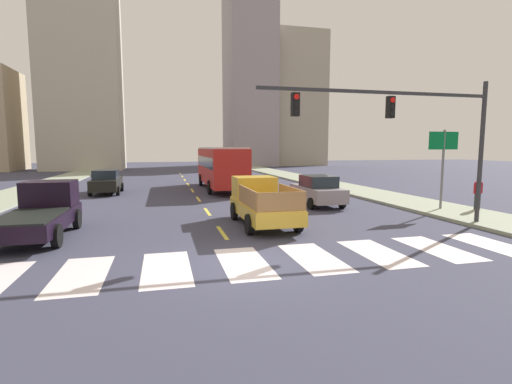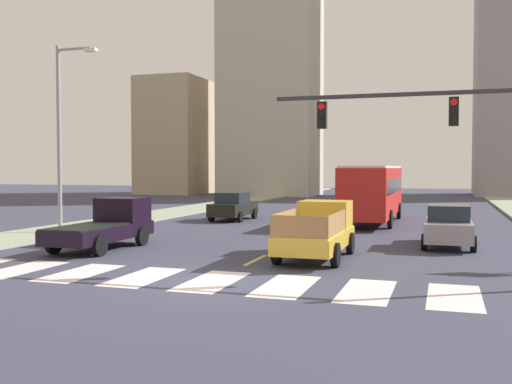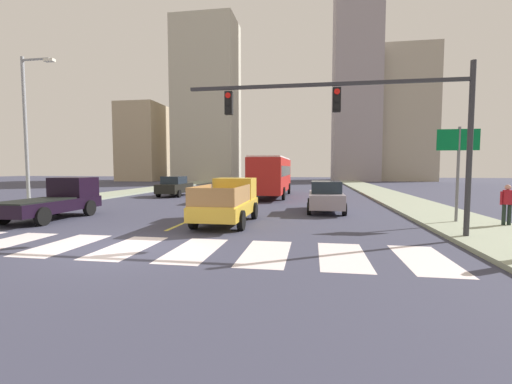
# 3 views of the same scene
# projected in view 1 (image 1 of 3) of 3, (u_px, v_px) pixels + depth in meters

# --- Properties ---
(ground_plane) EXTENTS (160.00, 160.00, 0.00)m
(ground_plane) POSITION_uv_depth(u_px,v_px,m) (244.00, 263.00, 10.89)
(ground_plane) COLOR #393B4F
(sidewalk_right) EXTENTS (3.64, 110.00, 0.15)m
(sidewalk_right) POSITION_uv_depth(u_px,v_px,m) (341.00, 187.00, 31.11)
(sidewalk_right) COLOR #949E86
(sidewalk_right) RESTS_ON ground
(sidewalk_left) EXTENTS (3.64, 110.00, 0.15)m
(sidewalk_left) POSITION_uv_depth(u_px,v_px,m) (12.00, 196.00, 25.36)
(sidewalk_left) COLOR #949E86
(sidewalk_left) RESTS_ON ground
(crosswalk_stripe_2) EXTENTS (1.30, 3.19, 0.01)m
(crosswalk_stripe_2) POSITION_uv_depth(u_px,v_px,m) (81.00, 275.00, 9.86)
(crosswalk_stripe_2) COLOR silver
(crosswalk_stripe_2) RESTS_ON ground
(crosswalk_stripe_3) EXTENTS (1.30, 3.19, 0.01)m
(crosswalk_stripe_3) POSITION_uv_depth(u_px,v_px,m) (166.00, 268.00, 10.38)
(crosswalk_stripe_3) COLOR silver
(crosswalk_stripe_3) RESTS_ON ground
(crosswalk_stripe_4) EXTENTS (1.30, 3.19, 0.01)m
(crosswalk_stripe_4) POSITION_uv_depth(u_px,v_px,m) (244.00, 263.00, 10.89)
(crosswalk_stripe_4) COLOR silver
(crosswalk_stripe_4) RESTS_ON ground
(crosswalk_stripe_5) EXTENTS (1.30, 3.19, 0.01)m
(crosswalk_stripe_5) POSITION_uv_depth(u_px,v_px,m) (314.00, 257.00, 11.41)
(crosswalk_stripe_5) COLOR silver
(crosswalk_stripe_5) RESTS_ON ground
(crosswalk_stripe_6) EXTENTS (1.30, 3.19, 0.01)m
(crosswalk_stripe_6) POSITION_uv_depth(u_px,v_px,m) (378.00, 253.00, 11.92)
(crosswalk_stripe_6) COLOR silver
(crosswalk_stripe_6) RESTS_ON ground
(crosswalk_stripe_7) EXTENTS (1.30, 3.19, 0.01)m
(crosswalk_stripe_7) POSITION_uv_depth(u_px,v_px,m) (436.00, 248.00, 12.44)
(crosswalk_stripe_7) COLOR silver
(crosswalk_stripe_7) RESTS_ON ground
(crosswalk_stripe_8) EXTENTS (1.30, 3.19, 0.01)m
(crosswalk_stripe_8) POSITION_uv_depth(u_px,v_px,m) (491.00, 244.00, 12.96)
(crosswalk_stripe_8) COLOR silver
(crosswalk_stripe_8) RESTS_ON ground
(lane_dash_0) EXTENTS (0.16, 2.40, 0.01)m
(lane_dash_0) POSITION_uv_depth(u_px,v_px,m) (222.00, 233.00, 14.75)
(lane_dash_0) COLOR #D8C745
(lane_dash_0) RESTS_ON ground
(lane_dash_1) EXTENTS (0.16, 2.40, 0.01)m
(lane_dash_1) POSITION_uv_depth(u_px,v_px,m) (207.00, 212.00, 19.57)
(lane_dash_1) COLOR #D8C745
(lane_dash_1) RESTS_ON ground
(lane_dash_2) EXTENTS (0.16, 2.40, 0.01)m
(lane_dash_2) POSITION_uv_depth(u_px,v_px,m) (198.00, 199.00, 24.39)
(lane_dash_2) COLOR #D8C745
(lane_dash_2) RESTS_ON ground
(lane_dash_3) EXTENTS (0.16, 2.40, 0.01)m
(lane_dash_3) POSITION_uv_depth(u_px,v_px,m) (192.00, 191.00, 29.21)
(lane_dash_3) COLOR #D8C745
(lane_dash_3) RESTS_ON ground
(lane_dash_4) EXTENTS (0.16, 2.40, 0.01)m
(lane_dash_4) POSITION_uv_depth(u_px,v_px,m) (188.00, 184.00, 34.03)
(lane_dash_4) COLOR #D8C745
(lane_dash_4) RESTS_ON ground
(lane_dash_5) EXTENTS (0.16, 2.40, 0.01)m
(lane_dash_5) POSITION_uv_depth(u_px,v_px,m) (185.00, 180.00, 38.85)
(lane_dash_5) COLOR #D8C745
(lane_dash_5) RESTS_ON ground
(lane_dash_6) EXTENTS (0.16, 2.40, 0.01)m
(lane_dash_6) POSITION_uv_depth(u_px,v_px,m) (182.00, 176.00, 43.67)
(lane_dash_6) COLOR #D8C745
(lane_dash_6) RESTS_ON ground
(lane_dash_7) EXTENTS (0.16, 2.40, 0.01)m
(lane_dash_7) POSITION_uv_depth(u_px,v_px,m) (180.00, 173.00, 48.49)
(lane_dash_7) COLOR #D8C745
(lane_dash_7) RESTS_ON ground
(pickup_stakebed) EXTENTS (2.18, 5.20, 1.96)m
(pickup_stakebed) POSITION_uv_depth(u_px,v_px,m) (261.00, 202.00, 16.44)
(pickup_stakebed) COLOR gold
(pickup_stakebed) RESTS_ON ground
(pickup_dark) EXTENTS (2.18, 5.20, 1.96)m
(pickup_dark) POSITION_uv_depth(u_px,v_px,m) (42.00, 211.00, 14.18)
(pickup_dark) COLOR black
(pickup_dark) RESTS_ON ground
(city_bus) EXTENTS (2.72, 10.80, 3.32)m
(city_bus) POSITION_uv_depth(u_px,v_px,m) (220.00, 165.00, 29.76)
(city_bus) COLOR red
(city_bus) RESTS_ON ground
(sedan_near_right) EXTENTS (2.02, 4.40, 1.72)m
(sedan_near_right) POSITION_uv_depth(u_px,v_px,m) (106.00, 182.00, 27.15)
(sedan_near_right) COLOR black
(sedan_near_right) RESTS_ON ground
(sedan_far) EXTENTS (2.02, 4.40, 1.72)m
(sedan_far) POSITION_uv_depth(u_px,v_px,m) (317.00, 190.00, 21.67)
(sedan_far) COLOR gray
(sedan_far) RESTS_ON ground
(traffic_signal_gantry) EXTENTS (9.84, 0.27, 6.00)m
(traffic_signal_gantry) POSITION_uv_depth(u_px,v_px,m) (416.00, 124.00, 15.00)
(traffic_signal_gantry) COLOR #2D2D33
(traffic_signal_gantry) RESTS_ON ground
(direction_sign_green) EXTENTS (1.70, 0.12, 4.20)m
(direction_sign_green) POSITION_uv_depth(u_px,v_px,m) (443.00, 153.00, 19.32)
(direction_sign_green) COLOR slate
(direction_sign_green) RESTS_ON ground
(pedestrian_walking) EXTENTS (0.53, 0.34, 1.64)m
(pedestrian_walking) POSITION_uv_depth(u_px,v_px,m) (478.00, 191.00, 19.28)
(pedestrian_walking) COLOR #1E2B23
(pedestrian_walking) RESTS_ON sidewalk_right
(tower_tall_centre) EXTENTS (8.12, 11.03, 43.07)m
(tower_tall_centre) POSITION_uv_depth(u_px,v_px,m) (249.00, 45.00, 67.88)
(tower_tall_centre) COLOR #998F94
(tower_tall_centre) RESTS_ON ground
(block_mid_right) EXTENTS (10.97, 8.27, 28.69)m
(block_mid_right) POSITION_uv_depth(u_px,v_px,m) (81.00, 72.00, 55.46)
(block_mid_right) COLOR #B6B19D
(block_mid_right) RESTS_ON ground
(block_low_left) EXTENTS (9.72, 10.16, 24.34)m
(block_low_left) POSITION_uv_depth(u_px,v_px,m) (294.00, 101.00, 72.52)
(block_low_left) COLOR #A99F8A
(block_low_left) RESTS_ON ground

